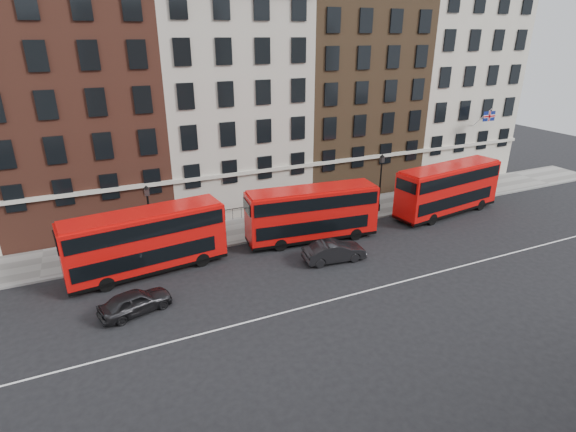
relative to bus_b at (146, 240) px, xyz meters
name	(u,v)px	position (x,y,z in m)	size (l,w,h in m)	color
ground	(316,285)	(9.69, -6.36, -2.39)	(120.00, 120.00, 0.00)	black
pavement	(259,226)	(9.69, 4.14, -2.32)	(80.00, 5.00, 0.15)	slate
kerb	(270,237)	(9.69, 1.64, -2.31)	(80.00, 0.30, 0.16)	gray
road_centre_line	(332,300)	(9.69, -8.36, -2.39)	(70.00, 0.12, 0.01)	white
building_terrace	(224,94)	(9.39, 11.52, 7.84)	(64.00, 11.95, 22.00)	beige
bus_b	(146,240)	(0.00, 0.00, 0.00)	(10.84, 3.77, 4.46)	red
bus_c	(312,213)	(12.56, 0.01, -0.06)	(10.55, 3.56, 4.35)	red
bus_d	(448,188)	(26.30, 0.00, 0.06)	(11.12, 4.08, 4.57)	red
car_rear	(135,302)	(-1.45, -4.71, -1.68)	(1.69, 4.21, 1.43)	black
car_front	(334,251)	(12.44, -3.87, -1.64)	(1.59, 4.55, 1.50)	black
lamp_post_left	(150,217)	(0.72, 2.40, 0.68)	(0.44, 0.44, 5.33)	black
lamp_post_right	(380,180)	(20.97, 2.82, 0.68)	(0.44, 0.44, 5.33)	black
traffic_light	(478,176)	(31.81, 1.75, 0.05)	(0.25, 0.45, 3.27)	black
iron_railings	(250,211)	(9.69, 6.34, -1.74)	(6.60, 0.06, 1.00)	black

